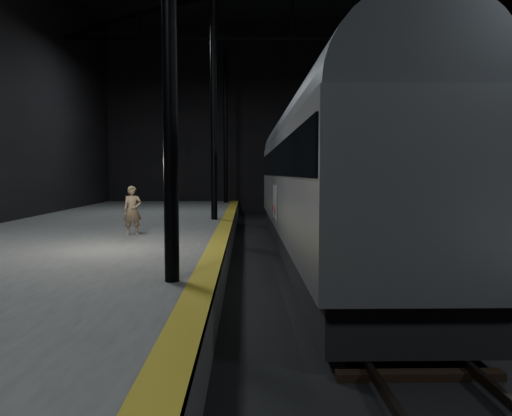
{
  "coord_description": "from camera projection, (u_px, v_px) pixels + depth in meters",
  "views": [
    {
      "loc": [
        -2.47,
        -12.86,
        2.93
      ],
      "look_at": [
        -2.2,
        0.5,
        2.0
      ],
      "focal_mm": 35.0,
      "sensor_mm": 36.0,
      "label": 1
    }
  ],
  "objects": [
    {
      "name": "ground",
      "position": [
        340.0,
        285.0,
        13.08
      ],
      "size": [
        44.0,
        44.0,
        0.0
      ],
      "primitive_type": "plane",
      "color": "black",
      "rests_on": "ground"
    },
    {
      "name": "platform_left",
      "position": [
        52.0,
        267.0,
        12.9
      ],
      "size": [
        9.0,
        43.8,
        1.0
      ],
      "primitive_type": "cube",
      "color": "#4E4E4B",
      "rests_on": "ground"
    },
    {
      "name": "tactile_strip",
      "position": [
        216.0,
        248.0,
        12.95
      ],
      "size": [
        0.5,
        43.8,
        0.01
      ],
      "primitive_type": "cube",
      "color": "olive",
      "rests_on": "platform_left"
    },
    {
      "name": "track",
      "position": [
        340.0,
        283.0,
        13.08
      ],
      "size": [
        2.4,
        43.0,
        0.24
      ],
      "color": "#3F3328",
      "rests_on": "ground"
    },
    {
      "name": "train",
      "position": [
        319.0,
        170.0,
        16.92
      ],
      "size": [
        3.06,
        20.43,
        5.46
      ],
      "color": "#AAADB2",
      "rests_on": "ground"
    },
    {
      "name": "woman",
      "position": [
        133.0,
        211.0,
        15.54
      ],
      "size": [
        0.63,
        0.49,
        1.54
      ],
      "primitive_type": "imported",
      "rotation": [
        0.0,
        0.0,
        0.23
      ],
      "color": "#8D7556",
      "rests_on": "platform_left"
    }
  ]
}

